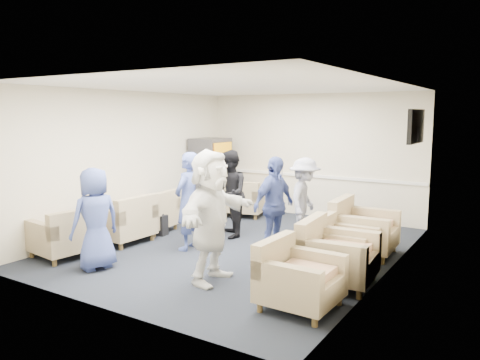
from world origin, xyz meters
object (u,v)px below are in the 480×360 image
Objects in this scene: person_front_left at (95,219)px; person_back_left at (229,194)px; person_mid_right at (274,206)px; person_front_right at (211,216)px; armchair_left_mid at (124,222)px; vending_machine at (211,175)px; armchair_left_far at (152,214)px; armchair_right_far at (360,231)px; armchair_right_near at (296,280)px; armchair_right_midnear at (334,257)px; armchair_corner at (244,201)px; armchair_right_midfar at (341,247)px; person_back_right at (304,200)px; armchair_left_near at (64,237)px; person_mid_left at (188,201)px.

person_front_left is 2.62m from person_back_left.
person_front_right is (-0.12, -1.57, 0.10)m from person_mid_right.
person_front_left is (0.70, -1.23, 0.39)m from armchair_left_mid.
armchair_left_far is at bearing -86.94° from vending_machine.
armchair_right_far is 2.43m from person_back_left.
person_back_left is 1.01× the size of person_mid_right.
armchair_right_near is 0.87× the size of armchair_right_midnear.
person_front_left is at bearing 100.42° from person_front_right.
armchair_corner reaches higher than armchair_left_far.
vending_machine is at bearing 47.25° from armchair_right_near.
armchair_left_mid is at bearing 99.22° from armchair_right_midfar.
armchair_right_far is 4.23m from vending_machine.
armchair_corner is 0.61× the size of vending_machine.
armchair_left_mid reaches higher than armchair_corner.
armchair_left_mid is 3.87m from armchair_right_midnear.
person_back_right is at bearing 68.46° from person_back_left.
armchair_left_near is at bearing 93.33° from person_front_right.
person_mid_right is at bearing 132.88° from armchair_left_near.
person_front_left is (-3.04, -2.80, 0.37)m from armchair_right_far.
armchair_left_mid is 0.52× the size of person_front_right.
person_back_right is 0.95m from person_mid_right.
armchair_left_far is 0.57× the size of person_mid_left.
armchair_left_near reaches higher than armchair_right_midfar.
armchair_left_far is at bearing -143.96° from person_front_left.
armchair_corner is 4.19m from person_front_right.
person_mid_right reaches higher than armchair_left_mid.
armchair_corner is at bearing 63.07° from armchair_right_far.
person_front_right is (2.59, 0.37, 0.56)m from armchair_left_near.
armchair_right_far is 3.40m from armchair_corner.
person_front_right is (2.55, -1.61, 0.56)m from armchair_left_far.
armchair_corner is (-3.09, 2.30, 0.02)m from armchair_right_midfar.
armchair_right_midnear is 1.73m from person_front_right.
armchair_left_near is 1.02× the size of armchair_left_far.
person_mid_right is at bearing 161.99° from person_back_right.
armchair_left_mid is 1.01× the size of armchair_left_far.
armchair_left_far is 2.27m from armchair_corner.
armchair_left_mid is 0.85m from armchair_left_far.
armchair_corner is 0.65× the size of person_back_left.
armchair_right_midnear is 1.54m from armchair_right_far.
armchair_right_near is 0.98m from armchair_right_midnear.
armchair_right_far is at bearing 147.13° from person_front_left.
person_mid_right is at bearing 152.30° from person_front_left.
armchair_left_mid is 1.08× the size of armchair_right_near.
person_back_left is 1.07× the size of person_back_right.
armchair_corner is 0.58× the size of person_front_right.
person_front_right reaches higher than person_front_left.
armchair_right_midfar is (3.89, 1.81, -0.01)m from armchair_left_near.
person_front_left is at bearing 90.53° from armchair_left_near.
armchair_right_near is (3.78, -0.95, -0.02)m from armchair_left_mid.
person_front_right is at bearing 52.52° from armchair_left_far.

